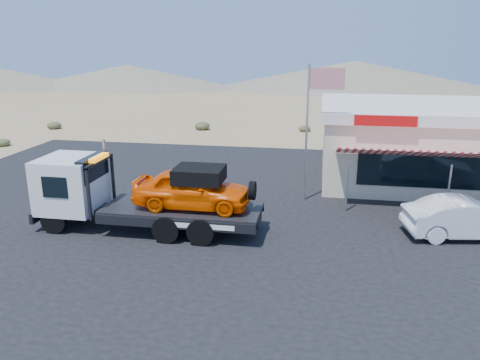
{
  "coord_description": "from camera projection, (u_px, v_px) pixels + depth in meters",
  "views": [
    {
      "loc": [
        5.29,
        -15.82,
        6.9
      ],
      "look_at": [
        2.16,
        2.15,
        1.5
      ],
      "focal_mm": 35.0,
      "sensor_mm": 36.0,
      "label": 1
    }
  ],
  "objects": [
    {
      "name": "ground",
      "position": [
        174.0,
        231.0,
        17.78
      ],
      "size": [
        120.0,
        120.0,
        0.0
      ],
      "primitive_type": "plane",
      "color": "#937C53",
      "rests_on": "ground"
    },
    {
      "name": "asphalt_lot",
      "position": [
        240.0,
        207.0,
        20.28
      ],
      "size": [
        32.0,
        24.0,
        0.02
      ],
      "primitive_type": "cube",
      "color": "black",
      "rests_on": "ground"
    },
    {
      "name": "tow_truck",
      "position": [
        142.0,
        191.0,
        17.54
      ],
      "size": [
        8.39,
        2.49,
        2.81
      ],
      "color": "black",
      "rests_on": "asphalt_lot"
    },
    {
      "name": "white_sedan",
      "position": [
        467.0,
        218.0,
        16.98
      ],
      "size": [
        4.61,
        2.27,
        1.45
      ],
      "primitive_type": "imported",
      "rotation": [
        0.0,
        0.0,
        1.74
      ],
      "color": "silver",
      "rests_on": "asphalt_lot"
    },
    {
      "name": "jerky_store",
      "position": [
        423.0,
        142.0,
        23.96
      ],
      "size": [
        10.4,
        9.97,
        3.9
      ],
      "color": "beige",
      "rests_on": "asphalt_lot"
    },
    {
      "name": "flagpole",
      "position": [
        313.0,
        118.0,
        20.14
      ],
      "size": [
        1.55,
        0.1,
        6.0
      ],
      "color": "#99999E",
      "rests_on": "asphalt_lot"
    },
    {
      "name": "desert_scrub",
      "position": [
        43.0,
        147.0,
        30.55
      ],
      "size": [
        26.6,
        30.94,
        0.67
      ],
      "color": "#424726",
      "rests_on": "ground"
    },
    {
      "name": "distant_hills",
      "position": [
        223.0,
        76.0,
        70.93
      ],
      "size": [
        126.0,
        48.0,
        4.2
      ],
      "color": "#726B59",
      "rests_on": "ground"
    }
  ]
}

